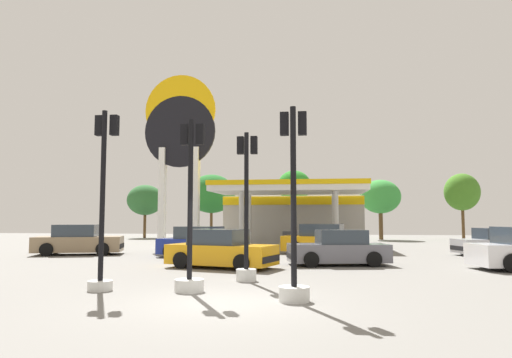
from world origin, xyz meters
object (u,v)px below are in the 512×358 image
object	(u,v)px
traffic_signal_0	(103,215)
traffic_signal_3	(294,234)
tree_2	(294,186)
tree_3	(380,197)
tree_4	(462,192)
car_5	(201,243)
tree_0	(145,200)
car_6	(221,250)
traffic_signal_1	(247,224)
traffic_signal_2	(190,234)
tree_1	(211,194)
car_3	(338,249)
car_2	(495,243)
station_pole_sign	(180,138)
car_1	(325,240)
car_4	(78,241)

from	to	relation	value
traffic_signal_0	traffic_signal_3	size ratio (longest dim) A/B	1.06
tree_2	tree_3	bearing A→B (deg)	3.82
traffic_signal_3	tree_4	world-z (taller)	tree_4
car_5	tree_0	size ratio (longest dim) A/B	0.88
car_6	traffic_signal_3	xyz separation A→B (m)	(3.25, -6.99, 0.88)
traffic_signal_1	traffic_signal_2	distance (m)	2.57
tree_1	car_3	bearing A→B (deg)	-64.78
car_5	car_6	world-z (taller)	car_5
traffic_signal_2	tree_1	distance (m)	31.34
car_3	tree_0	xyz separation A→B (m)	(-18.01, 24.76, 3.07)
car_3	tree_4	world-z (taller)	tree_4
traffic_signal_3	tree_0	xyz separation A→B (m)	(-16.64, 33.42, 2.16)
car_2	tree_3	bearing A→B (deg)	101.41
station_pole_sign	tree_1	size ratio (longest dim) A/B	1.91
car_1	car_2	xyz separation A→B (m)	(8.79, 0.10, -0.09)
tree_4	station_pole_sign	bearing A→B (deg)	-148.90
car_4	tree_0	world-z (taller)	tree_0
car_6	car_1	bearing A→B (deg)	61.64
tree_1	traffic_signal_3	bearing A→B (deg)	-73.38
car_1	car_6	bearing A→B (deg)	-118.36
traffic_signal_2	traffic_signal_3	size ratio (longest dim) A/B	1.00
car_2	station_pole_sign	bearing A→B (deg)	168.57
car_3	traffic_signal_2	size ratio (longest dim) A/B	0.93
traffic_signal_1	tree_4	distance (m)	31.68
car_6	car_3	bearing A→B (deg)	19.83
car_1	tree_0	bearing A→B (deg)	133.00
station_pole_sign	tree_4	size ratio (longest dim) A/B	1.97
car_4	car_5	bearing A→B (deg)	-6.68
car_4	tree_2	xyz separation A→B (m)	(10.56, 19.30, 4.13)
car_2	tree_3	world-z (taller)	tree_3
tree_4	car_2	bearing A→B (deg)	-101.19
traffic_signal_1	tree_2	xyz separation A→B (m)	(0.01, 28.40, 3.09)
traffic_signal_2	tree_1	size ratio (longest dim) A/B	0.77
car_6	traffic_signal_0	xyz separation A→B (m)	(-2.04, -6.03, 1.36)
car_4	tree_0	size ratio (longest dim) A/B	0.92
traffic_signal_0	tree_2	distance (m)	31.15
car_6	tree_2	distance (m)	25.17
traffic_signal_3	tree_1	xyz separation A→B (m)	(-9.44, 31.62, 2.65)
car_6	tree_0	bearing A→B (deg)	116.86
car_3	tree_2	bearing A→B (deg)	97.48
station_pole_sign	traffic_signal_0	bearing A→B (deg)	-79.52
station_pole_sign	traffic_signal_0	distance (m)	18.51
traffic_signal_0	tree_4	world-z (taller)	tree_4
car_2	car_6	size ratio (longest dim) A/B	0.94
tree_1	traffic_signal_2	bearing A→B (deg)	-77.82
car_4	tree_1	xyz separation A→B (m)	(2.78, 19.16, 3.49)
car_3	car_5	world-z (taller)	car_5
car_5	traffic_signal_0	bearing A→B (deg)	-90.21
tree_0	tree_4	distance (m)	29.66
car_2	tree_0	xyz separation A→B (m)	(-26.30, 18.68, 3.08)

